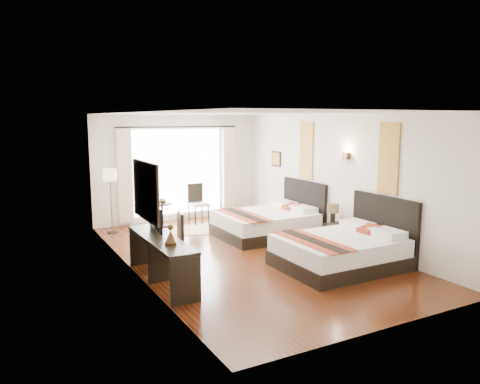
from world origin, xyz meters
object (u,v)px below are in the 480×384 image
bed_far (269,222)px  side_table (162,214)px  bed_near (343,250)px  table_lamp (333,210)px  floor_lamp (110,179)px  fruit_bowl (163,201)px  nightstand (337,235)px  desk_chair (170,252)px  vase (341,221)px  television (151,218)px  window_chair (198,210)px  console_desk (161,260)px

bed_far → side_table: (-1.86, 2.12, -0.02)m
bed_near → side_table: 5.06m
table_lamp → floor_lamp: floor_lamp is taller
fruit_bowl → side_table: bearing=-136.1°
side_table → nightstand: bearing=-53.2°
floor_lamp → desk_chair: bearing=-84.7°
vase → television: television is taller
floor_lamp → window_chair: floor_lamp is taller
table_lamp → side_table: 4.36m
console_desk → side_table: size_ratio=3.66×
nightstand → floor_lamp: size_ratio=0.32×
window_chair → vase: bearing=20.5°
bed_far → window_chair: bearing=110.3°
console_desk → desk_chair: (0.36, 0.57, -0.06)m
floor_lamp → vase: bearing=-42.2°
window_chair → desk_chair: bearing=-33.3°
bed_near → desk_chair: (-2.83, 1.39, -0.00)m
bed_near → nightstand: (0.82, 1.14, -0.08)m
side_table → fruit_bowl: (0.03, 0.03, 0.33)m
floor_lamp → side_table: floor_lamp is taller
nightstand → window_chair: size_ratio=0.50×
bed_far → table_lamp: bed_far is taller
table_lamp → console_desk: (-3.98, -0.45, -0.40)m
vase → television: size_ratio=0.19×
vase → floor_lamp: floor_lamp is taller
bed_near → floor_lamp: floor_lamp is taller
vase → side_table: (-2.66, 3.69, -0.27)m
nightstand → table_lamp: size_ratio=1.21×
bed_near → bed_far: bed_near is taller
vase → table_lamp: bearing=97.6°
bed_near → vase: size_ratio=15.46×
side_table → floor_lamp: bearing=-175.1°
bed_far → nightstand: (0.81, -1.44, -0.08)m
vase → console_desk: console_desk is taller
television → fruit_bowl: (1.36, 3.37, -0.35)m
television → desk_chair: bearing=-82.9°
fruit_bowl → television: bearing=-111.9°
desk_chair → window_chair: (2.02, 3.43, -0.01)m
bed_far → nightstand: bearing=-60.8°
table_lamp → vase: size_ratio=2.85×
desk_chair → console_desk: bearing=68.8°
television → side_table: size_ratio=1.28×
bed_near → vase: 1.33m
nightstand → floor_lamp: 5.35m
console_desk → television: 0.81m
bed_far → vase: 1.78m
nightstand → fruit_bowl: 4.47m
side_table → window_chair: window_chair is taller
bed_far → fruit_bowl: (-1.83, 2.15, 0.31)m
vase → console_desk: size_ratio=0.06×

